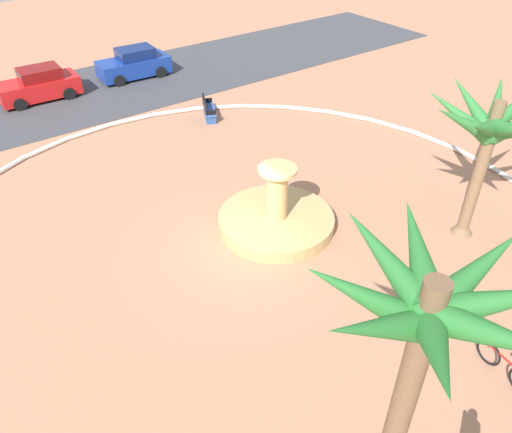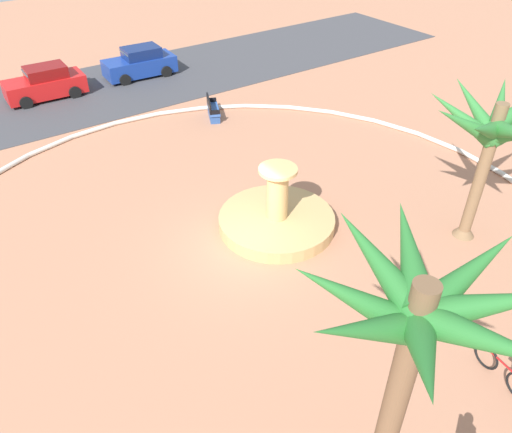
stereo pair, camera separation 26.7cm
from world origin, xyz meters
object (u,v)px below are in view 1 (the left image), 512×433
object	(u,v)px
fountain	(276,219)
palm_tree_by_curb	(424,328)
palm_tree_near_fountain	(494,127)
parked_car_leftmost	(39,85)
bench_west	(209,111)
parked_car_second	(134,64)
bicycle_red_frame	(505,366)

from	to	relation	value
fountain	palm_tree_by_curb	distance (m)	10.08
palm_tree_near_fountain	parked_car_leftmost	bearing A→B (deg)	111.92
palm_tree_near_fountain	parked_car_leftmost	xyz separation A→B (m)	(-8.07, 20.06, -3.19)
palm_tree_near_fountain	bench_west	bearing A→B (deg)	99.54
palm_tree_by_curb	parked_car_second	size ratio (longest dim) A/B	1.48
fountain	parked_car_leftmost	distance (m)	16.33
palm_tree_by_curb	bicycle_red_frame	size ratio (longest dim) A/B	3.54
bicycle_red_frame	parked_car_second	world-z (taller)	parked_car_second
parked_car_leftmost	bench_west	bearing A→B (deg)	-50.45
palm_tree_near_fountain	parked_car_leftmost	world-z (taller)	palm_tree_near_fountain
palm_tree_by_curb	bench_west	xyz separation A→B (m)	(6.52, 17.11, -4.44)
parked_car_second	bench_west	bearing A→B (deg)	-85.83
bench_west	parked_car_second	distance (m)	7.24
parked_car_leftmost	parked_car_second	size ratio (longest dim) A/B	0.99
fountain	parked_car_second	distance (m)	16.25
palm_tree_near_fountain	parked_car_second	xyz separation A→B (m)	(-2.69, 20.11, -3.19)
fountain	bench_west	xyz separation A→B (m)	(2.78, 8.88, 0.02)
bicycle_red_frame	parked_car_leftmost	size ratio (longest dim) A/B	0.42
parked_car_leftmost	palm_tree_by_curb	bearing A→B (deg)	-91.45
palm_tree_near_fountain	palm_tree_by_curb	size ratio (longest dim) A/B	0.83
palm_tree_by_curb	parked_car_leftmost	bearing A→B (deg)	88.55
palm_tree_near_fountain	parked_car_second	size ratio (longest dim) A/B	1.23
fountain	parked_car_second	world-z (taller)	fountain
palm_tree_by_curb	bicycle_red_frame	world-z (taller)	palm_tree_by_curb
palm_tree_by_curb	parked_car_leftmost	size ratio (longest dim) A/B	1.50
palm_tree_by_curb	fountain	bearing A→B (deg)	65.57
bicycle_red_frame	parked_car_leftmost	world-z (taller)	parked_car_leftmost
bench_west	parked_car_second	size ratio (longest dim) A/B	0.41
palm_tree_near_fountain	bicycle_red_frame	bearing A→B (deg)	-135.45
palm_tree_near_fountain	palm_tree_by_curb	xyz separation A→B (m)	(-8.68, -4.20, 0.82)
bicycle_red_frame	parked_car_second	bearing A→B (deg)	86.40
bench_west	parked_car_second	xyz separation A→B (m)	(-0.52, 7.20, 0.43)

